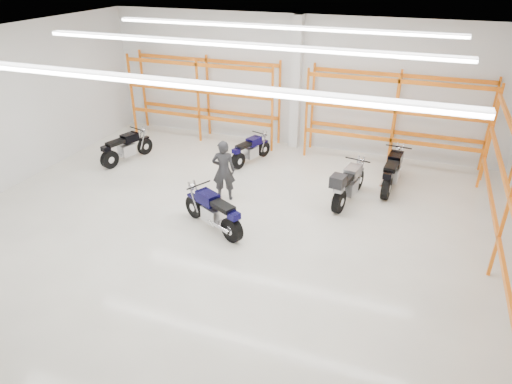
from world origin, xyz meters
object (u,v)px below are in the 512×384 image
(motorcycle_back_b, at_px, (249,151))
(motorcycle_main, at_px, (214,213))
(motorcycle_back_a, at_px, (125,149))
(structural_column, at_px, (296,84))
(motorcycle_back_d, at_px, (392,172))
(motorcycle_back_c, at_px, (347,185))
(standing_man, at_px, (224,170))

(motorcycle_back_b, bearing_deg, motorcycle_main, -80.65)
(motorcycle_back_a, xyz_separation_m, motorcycle_back_b, (3.92, 1.34, -0.04))
(motorcycle_main, bearing_deg, structural_column, 87.70)
(motorcycle_back_b, distance_m, structural_column, 2.88)
(motorcycle_back_d, bearing_deg, motorcycle_main, -134.89)
(motorcycle_main, relative_size, motorcycle_back_c, 0.88)
(motorcycle_back_a, xyz_separation_m, motorcycle_back_d, (8.50, 1.04, 0.05))
(motorcycle_main, xyz_separation_m, standing_man, (-0.46, 1.63, 0.38))
(standing_man, bearing_deg, motorcycle_back_b, -103.06)
(motorcycle_back_a, relative_size, standing_man, 1.15)
(motorcycle_back_a, xyz_separation_m, structural_column, (4.86, 3.37, 1.77))
(motorcycle_main, height_order, standing_man, standing_man)
(motorcycle_back_b, bearing_deg, standing_man, -84.85)
(structural_column, bearing_deg, motorcycle_back_a, -145.29)
(motorcycle_back_a, relative_size, motorcycle_back_b, 1.11)
(motorcycle_back_c, bearing_deg, standing_man, -164.28)
(motorcycle_main, relative_size, structural_column, 0.44)
(motorcycle_back_a, height_order, motorcycle_back_d, motorcycle_back_d)
(motorcycle_main, distance_m, motorcycle_back_c, 3.81)
(motorcycle_main, distance_m, motorcycle_back_d, 5.52)
(motorcycle_back_c, distance_m, structural_column, 4.80)
(motorcycle_back_a, distance_m, motorcycle_back_b, 4.14)
(motorcycle_back_b, bearing_deg, motorcycle_back_d, -3.69)
(motorcycle_back_b, height_order, motorcycle_back_c, motorcycle_back_c)
(motorcycle_back_c, bearing_deg, motorcycle_back_a, 177.60)
(motorcycle_back_c, distance_m, standing_man, 3.43)
(motorcycle_back_a, bearing_deg, motorcycle_back_d, 7.00)
(motorcycle_main, xyz_separation_m, motorcycle_back_a, (-4.61, 2.86, -0.02))
(motorcycle_main, bearing_deg, motorcycle_back_a, 148.15)
(motorcycle_back_b, xyz_separation_m, structural_column, (0.94, 2.03, 1.82))
(motorcycle_main, distance_m, standing_man, 1.73)
(motorcycle_back_d, bearing_deg, standing_man, -152.35)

